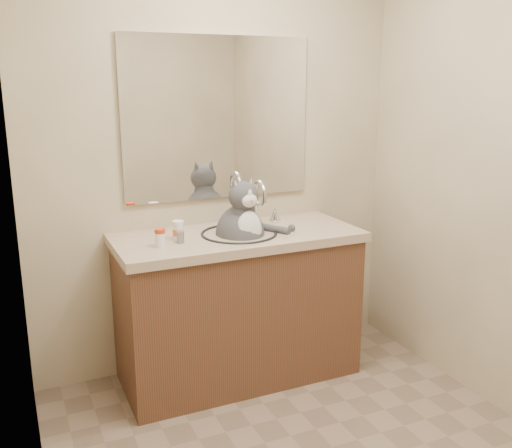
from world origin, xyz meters
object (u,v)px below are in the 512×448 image
Objects in this scene: pill_bottle_orange at (178,231)px; grey_canister at (180,237)px; cat at (241,232)px; pill_bottle_redcap at (160,238)px.

pill_bottle_orange reaches higher than grey_canister.
pill_bottle_orange is at bearing 82.68° from grey_canister.
pill_bottle_orange is 1.66× the size of grey_canister.
cat is 8.77× the size of grey_canister.
grey_canister is (-0.35, -0.02, 0.02)m from cat.
pill_bottle_redcap is 1.51× the size of grey_canister.
grey_canister is at bearing 177.76° from cat.
cat is 0.35m from grey_canister.
pill_bottle_orange is (-0.34, 0.04, 0.04)m from cat.
cat is 0.47m from pill_bottle_redcap.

